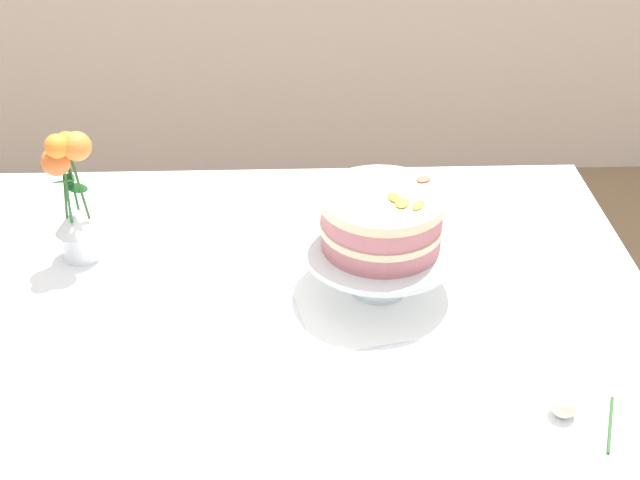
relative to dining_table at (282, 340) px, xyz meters
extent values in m
cube|color=white|center=(0.00, 0.02, 0.07)|extent=(1.40, 1.00, 0.03)
cylinder|color=brown|center=(-0.60, 0.42, -0.30)|extent=(0.06, 0.06, 0.71)
cylinder|color=brown|center=(0.60, 0.42, -0.30)|extent=(0.06, 0.06, 0.71)
cube|color=white|center=(0.18, 0.04, 0.09)|extent=(0.38, 0.38, 0.00)
cylinder|color=silver|center=(0.18, 0.04, 0.10)|extent=(0.11, 0.11, 0.01)
cylinder|color=silver|center=(0.18, 0.04, 0.14)|extent=(0.03, 0.03, 0.07)
cylinder|color=silver|center=(0.18, 0.04, 0.18)|extent=(0.29, 0.29, 0.01)
cylinder|color=#CC7A84|center=(0.18, 0.04, 0.21)|extent=(0.22, 0.22, 0.04)
cylinder|color=beige|center=(0.18, 0.04, 0.23)|extent=(0.22, 0.22, 0.01)
cylinder|color=#CC7A84|center=(0.18, 0.04, 0.26)|extent=(0.22, 0.22, 0.04)
cylinder|color=beige|center=(0.18, 0.04, 0.29)|extent=(0.23, 0.23, 0.02)
ellipsoid|color=yellow|center=(0.21, 0.00, 0.30)|extent=(0.03, 0.04, 0.01)
ellipsoid|color=yellow|center=(0.24, -0.01, 0.30)|extent=(0.03, 0.04, 0.01)
ellipsoid|color=#E56B51|center=(0.26, 0.09, 0.30)|extent=(0.03, 0.03, 0.01)
ellipsoid|color=orange|center=(0.20, 0.02, 0.30)|extent=(0.02, 0.04, 0.01)
cylinder|color=silver|center=(-0.40, 0.17, 0.12)|extent=(0.08, 0.08, 0.06)
cone|color=silver|center=(-0.40, 0.17, 0.18)|extent=(0.09, 0.09, 0.05)
cylinder|color=#2D6028|center=(-0.38, 0.16, 0.26)|extent=(0.02, 0.01, 0.16)
sphere|color=orange|center=(-0.37, 0.16, 0.34)|extent=(0.06, 0.06, 0.06)
ellipsoid|color=#236B2D|center=(-0.38, 0.17, 0.24)|extent=(0.05, 0.03, 0.02)
cylinder|color=#2D6028|center=(-0.40, 0.18, 0.26)|extent=(0.01, 0.02, 0.15)
sphere|color=orange|center=(-0.40, 0.19, 0.33)|extent=(0.04, 0.04, 0.04)
ellipsoid|color=#236B2D|center=(-0.40, 0.18, 0.26)|extent=(0.02, 0.04, 0.02)
cylinder|color=#2D6028|center=(-0.41, 0.16, 0.24)|extent=(0.02, 0.01, 0.12)
sphere|color=orange|center=(-0.41, 0.16, 0.31)|extent=(0.06, 0.06, 0.06)
ellipsoid|color=#236B2D|center=(-0.40, 0.16, 0.26)|extent=(0.05, 0.03, 0.01)
cylinder|color=#2D6028|center=(-0.40, 0.15, 0.26)|extent=(0.01, 0.02, 0.16)
sphere|color=orange|center=(-0.40, 0.15, 0.34)|extent=(0.05, 0.05, 0.05)
cylinder|color=#2D6028|center=(0.51, -0.33, 0.09)|extent=(0.05, 0.12, 0.01)
sphere|color=silver|center=(0.44, -0.30, 0.11)|extent=(0.04, 0.04, 0.04)
camera|label=1|loc=(0.03, -1.22, 1.02)|focal=46.45mm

